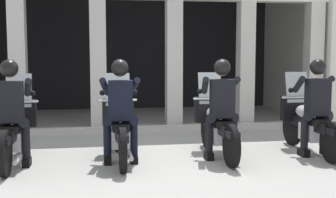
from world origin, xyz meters
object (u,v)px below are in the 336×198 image
motorcycle_center_right (216,125)px  motorcycle_far_right (308,123)px  police_officer_far_right (317,99)px  police_officer_far_left (11,104)px  motorcycle_center_left (120,128)px  motorcycle_far_left (15,130)px  police_officer_center_left (120,102)px  police_officer_center_right (222,100)px

motorcycle_center_right → motorcycle_far_right: 1.59m
motorcycle_far_right → police_officer_far_right: bearing=-81.4°
police_officer_far_left → motorcycle_center_right: size_ratio=0.78×
police_officer_far_left → motorcycle_center_left: size_ratio=0.78×
motorcycle_far_left → motorcycle_far_right: 4.77m
motorcycle_far_left → motorcycle_far_right: size_ratio=1.00×
police_officer_far_left → police_officer_far_right: (4.77, -0.04, 0.00)m
motorcycle_center_left → motorcycle_far_right: 3.18m
motorcycle_far_left → police_officer_far_left: size_ratio=1.29×
police_officer_far_left → motorcycle_center_right: bearing=15.0°
motorcycle_far_left → police_officer_far_left: 0.52m
police_officer_center_left → police_officer_center_right: size_ratio=1.00×
motorcycle_center_left → motorcycle_center_right: size_ratio=1.00×
motorcycle_center_right → police_officer_center_right: size_ratio=1.29×
police_officer_center_left → police_officer_center_right: (1.59, 0.02, 0.00)m
police_officer_far_right → motorcycle_far_left: bearing=-175.0°
motorcycle_center_left → motorcycle_far_right: (3.18, -0.00, 0.00)m
police_officer_center_right → police_officer_far_right: same height
police_officer_far_left → motorcycle_center_right: 3.23m
motorcycle_far_right → motorcycle_center_right: bearing=-172.1°
motorcycle_far_left → police_officer_far_right: size_ratio=1.29×
police_officer_far_left → police_officer_center_right: 3.18m
police_officer_far_left → police_officer_far_right: size_ratio=1.00×
police_officer_far_left → police_officer_center_right: same height
police_officer_center_right → police_officer_far_right: bearing=4.0°
police_officer_far_right → police_officer_far_left: bearing=-171.6°
motorcycle_center_left → police_officer_center_left: police_officer_center_left is taller
motorcycle_center_left → police_officer_far_right: 3.22m
motorcycle_far_left → police_officer_center_right: size_ratio=1.29×
motorcycle_center_right → motorcycle_far_left: bearing=-175.4°
police_officer_far_right → motorcycle_center_right: bearing=177.9°
motorcycle_far_left → police_officer_center_left: size_ratio=1.29×
motorcycle_far_left → motorcycle_center_right: bearing=9.9°
motorcycle_far_left → police_officer_center_left: 1.68m
police_officer_center_left → police_officer_center_right: bearing=2.7°
motorcycle_center_left → motorcycle_far_right: same height
motorcycle_far_right → police_officer_far_left: bearing=-168.2°
motorcycle_center_left → police_officer_far_right: police_officer_far_right is taller
police_officer_center_right → motorcycle_far_right: 1.67m
motorcycle_far_left → motorcycle_center_right: (3.18, -0.01, 0.00)m
motorcycle_center_right → motorcycle_far_right: size_ratio=1.00×
motorcycle_center_right → police_officer_center_right: 0.52m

